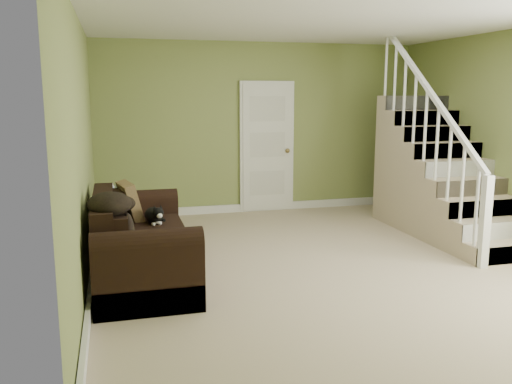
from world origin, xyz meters
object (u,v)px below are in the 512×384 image
sofa (138,246)px  cat (154,215)px  side_table (119,221)px  banana (155,241)px

sofa → cat: bearing=61.1°
cat → side_table: bearing=97.7°
cat → banana: 0.83m
cat → banana: (-0.05, -0.83, -0.06)m
side_table → cat: size_ratio=1.58×
cat → banana: cat is taller
side_table → banana: 1.87m
sofa → cat: size_ratio=4.45×
side_table → cat: bearing=-70.3°
cat → banana: bearing=-105.8°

